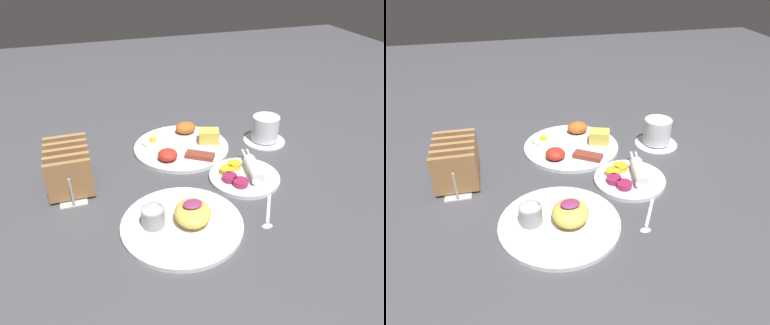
% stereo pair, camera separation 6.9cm
% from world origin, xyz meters
% --- Properties ---
extents(ground_plane, '(3.00, 3.00, 0.00)m').
position_xyz_m(ground_plane, '(0.00, 0.00, 0.00)').
color(ground_plane, '#47474C').
extents(plate_breakfast, '(0.26, 0.26, 0.05)m').
position_xyz_m(plate_breakfast, '(0.09, 0.18, 0.01)').
color(plate_breakfast, white).
rests_on(plate_breakfast, ground_plane).
extents(plate_condiments, '(0.17, 0.18, 0.04)m').
position_xyz_m(plate_condiments, '(0.19, -0.01, 0.01)').
color(plate_condiments, white).
rests_on(plate_condiments, ground_plane).
extents(plate_foreground, '(0.25, 0.25, 0.06)m').
position_xyz_m(plate_foreground, '(-0.01, -0.13, 0.01)').
color(plate_foreground, white).
rests_on(plate_foreground, ground_plane).
extents(toast_rack, '(0.10, 0.18, 0.10)m').
position_xyz_m(toast_rack, '(-0.22, 0.09, 0.05)').
color(toast_rack, '#B7B7BC').
rests_on(toast_rack, ground_plane).
extents(coffee_cup, '(0.12, 0.12, 0.08)m').
position_xyz_m(coffee_cup, '(0.33, 0.15, 0.04)').
color(coffee_cup, white).
rests_on(coffee_cup, ground_plane).
extents(teaspoon, '(0.08, 0.11, 0.01)m').
position_xyz_m(teaspoon, '(0.18, -0.16, 0.00)').
color(teaspoon, silver).
rests_on(teaspoon, ground_plane).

